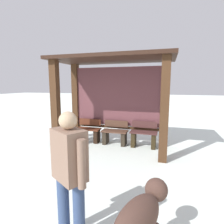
{
  "coord_description": "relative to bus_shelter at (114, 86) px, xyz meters",
  "views": [
    {
      "loc": [
        1.5,
        -4.95,
        1.84
      ],
      "look_at": [
        0.04,
        -0.13,
        1.08
      ],
      "focal_mm": 29.19,
      "sensor_mm": 36.0,
      "label": 1
    }
  ],
  "objects": [
    {
      "name": "ground_plane",
      "position": [
        0.0,
        -0.19,
        -1.8
      ],
      "size": [
        60.0,
        60.0,
        0.0
      ],
      "primitive_type": "plane",
      "color": "white"
    },
    {
      "name": "bus_shelter",
      "position": [
        0.0,
        0.0,
        0.0
      ],
      "size": [
        3.37,
        1.65,
        2.59
      ],
      "color": "#442A19",
      "rests_on": "ground"
    },
    {
      "name": "bench_left_inside",
      "position": [
        -0.89,
        0.13,
        -1.48
      ],
      "size": [
        0.79,
        0.35,
        0.73
      ],
      "color": "#552818",
      "rests_on": "ground"
    },
    {
      "name": "bench_center_inside",
      "position": [
        0.0,
        0.13,
        -1.5
      ],
      "size": [
        0.79,
        0.4,
        0.72
      ],
      "color": "#4E3326",
      "rests_on": "ground"
    },
    {
      "name": "bench_right_inside",
      "position": [
        0.89,
        0.13,
        -1.48
      ],
      "size": [
        0.79,
        0.39,
        0.75
      ],
      "color": "#492928",
      "rests_on": "ground"
    },
    {
      "name": "person_walking",
      "position": [
        0.45,
        -3.38,
        -0.9
      ],
      "size": [
        0.56,
        0.43,
        1.55
      ],
      "color": "#826351",
      "rests_on": "ground"
    },
    {
      "name": "dog",
      "position": [
        1.3,
        -3.49,
        -1.25
      ],
      "size": [
        0.55,
        1.09,
        0.76
      ],
      "color": "#4C332B",
      "rests_on": "ground"
    }
  ]
}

